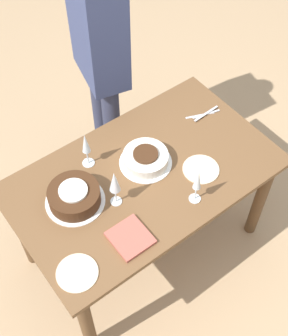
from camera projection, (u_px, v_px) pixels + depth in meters
The scene contains 12 objects.
ground_plane at pixel (144, 243), 2.99m from camera, with size 12.00×12.00×0.00m, color tan.
dining_table at pixel (144, 188), 2.50m from camera, with size 1.38×0.82×0.74m.
cake_center_white at pixel (146, 159), 2.42m from camera, with size 0.28×0.28×0.08m.
cake_front_chocolate at pixel (74, 196), 2.26m from camera, with size 0.30×0.30×0.10m.
wine_glass_near at pixel (115, 183), 2.17m from camera, with size 0.06×0.06×0.23m.
wine_glass_far at pixel (86, 145), 2.33m from camera, with size 0.06×0.06×0.22m.
wine_glass_extra at pixel (197, 181), 2.19m from camera, with size 0.06×0.06×0.23m.
dessert_plate_left at pixel (201, 169), 2.41m from camera, with size 0.19×0.19×0.01m.
dessert_plate_right at pixel (77, 273), 2.06m from camera, with size 0.19×0.19×0.01m.
fork_pile at pixel (205, 114), 2.65m from camera, with size 0.20×0.08×0.01m.
napkin_stack at pixel (130, 238), 2.16m from camera, with size 0.17×0.19×0.02m.
person_cutting at pixel (100, 47), 2.63m from camera, with size 0.31×0.44×1.64m.
Camera 1 is at (0.87, 1.14, 2.67)m, focal length 50.00 mm.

